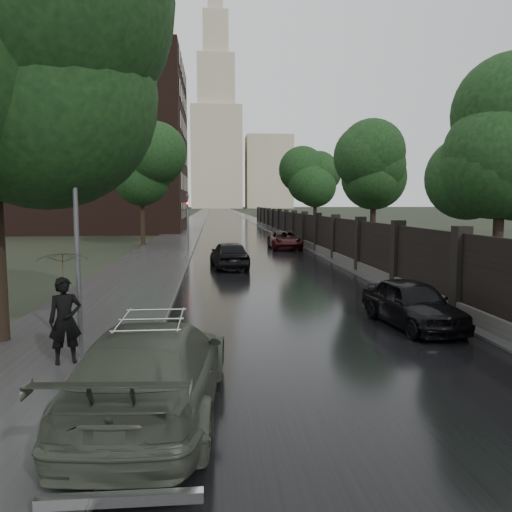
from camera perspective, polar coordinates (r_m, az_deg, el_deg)
The scene contains 18 objects.
ground at distance 9.90m, azimuth 11.10°, elevation -13.94°, with size 800.00×800.00×0.00m, color black.
road at distance 198.97m, azimuth -4.21°, elevation 5.12°, with size 8.00×420.00×0.02m, color black.
sidewalk_left at distance 198.98m, azimuth -5.95°, elevation 5.12°, with size 4.00×420.00×0.16m, color #2D2D2D.
verge_right at distance 199.12m, azimuth -2.63°, elevation 5.14°, with size 3.00×420.00×0.08m, color #2D2D2D.
fence_right at distance 41.64m, azimuth 5.06°, elevation 2.82°, with size 0.45×75.72×2.70m.
tree_left_far at distance 39.34m, azimuth -12.95°, elevation 8.67°, with size 4.25×4.25×7.39m.
tree_right_a at distance 19.79m, azimuth 26.29°, elevation 10.05°, with size 4.08×4.08×7.01m.
tree_right_b at distance 32.58m, azimuth 13.32°, elevation 8.71°, with size 4.08×4.08×7.01m.
tree_right_c at distance 49.99m, azimuth 6.80°, elevation 7.87°, with size 4.08×4.08×7.01m.
lamp_post at distance 10.81m, azimuth -19.80°, elevation 2.02°, with size 0.25×0.12×5.11m.
traffic_light at distance 33.98m, azimuth -7.79°, elevation 4.40°, with size 0.16×0.32×4.00m.
brick_building at distance 63.18m, azimuth -19.43°, elevation 11.78°, with size 24.00×18.00×20.00m, color black.
stalinist_tower at distance 310.91m, azimuth -4.55°, elevation 12.55°, with size 92.00×30.00×159.00m.
volga_sedan at distance 8.24m, azimuth -11.74°, elevation -12.55°, with size 2.12×5.21×1.51m, color #3E4537.
hatchback_left at distance 25.62m, azimuth -3.07°, elevation 0.16°, with size 1.71×4.26×1.45m, color black.
car_right_near at distance 14.27m, azimuth 17.43°, elevation -5.17°, with size 1.54×3.84×1.31m, color black.
car_right_far at distance 36.67m, azimuth 3.32°, elevation 1.84°, with size 2.17×4.70×1.31m, color black.
pedestrian_umbrella at distance 10.58m, azimuth -21.17°, elevation -1.89°, with size 1.32×1.33×2.73m.
Camera 1 is at (-2.63, -8.93, 3.37)m, focal length 35.00 mm.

